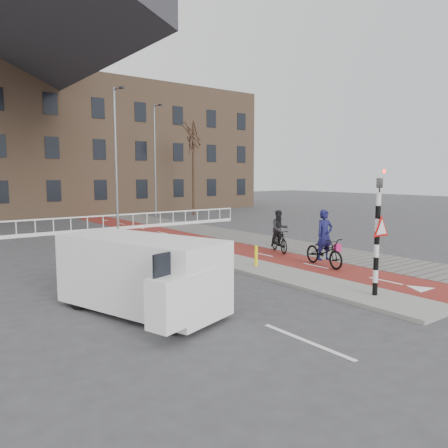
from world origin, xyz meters
TOP-DOWN VIEW (x-y plane):
  - ground at (0.00, 0.00)m, footprint 120.00×120.00m
  - bike_lane at (1.50, 10.00)m, footprint 2.50×60.00m
  - sidewalk at (4.30, 10.00)m, footprint 3.00×60.00m
  - curb_island at (-0.70, 4.00)m, footprint 1.80×16.00m
  - traffic_signal at (-0.60, -2.02)m, footprint 0.80×0.80m
  - bollard at (-0.70, 2.96)m, footprint 0.12×0.12m
  - cyclist_near at (1.72, 1.78)m, footprint 1.12×2.20m
  - cyclist_far at (2.45, 4.99)m, footprint 1.11×1.82m
  - van at (-6.37, 0.90)m, footprint 3.10×4.81m
  - railing at (-5.00, 17.00)m, footprint 28.00×0.10m
  - townhouse_row at (-3.00, 32.00)m, footprint 46.00×10.00m
  - tree_right at (9.42, 22.71)m, footprint 0.23×0.23m
  - streetlight_near at (-1.42, 13.81)m, footprint 0.12×0.12m
  - streetlight_right at (5.35, 22.00)m, footprint 0.12×0.12m

SIDE VIEW (x-z plane):
  - ground at x=0.00m, z-range 0.00..0.00m
  - bike_lane at x=1.50m, z-range 0.00..0.01m
  - sidewalk at x=4.30m, z-range 0.00..0.01m
  - curb_island at x=-0.70m, z-range 0.00..0.12m
  - railing at x=-5.00m, z-range -0.19..0.80m
  - bollard at x=-0.70m, z-range 0.12..0.88m
  - cyclist_near at x=1.72m, z-range -0.35..1.82m
  - cyclist_far at x=2.45m, z-range -0.15..1.75m
  - van at x=-6.37m, z-range 0.05..1.97m
  - traffic_signal at x=-0.60m, z-range 0.15..3.83m
  - tree_right at x=9.42m, z-range 0.00..7.83m
  - streetlight_near at x=-1.42m, z-range 0.00..8.14m
  - streetlight_right at x=5.35m, z-range 0.00..8.91m
  - townhouse_row at x=-3.00m, z-range -0.14..15.76m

